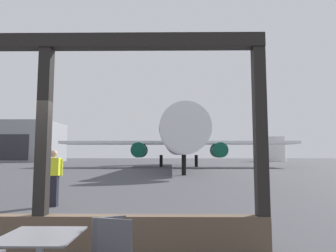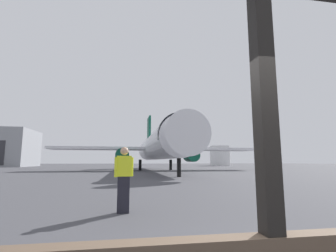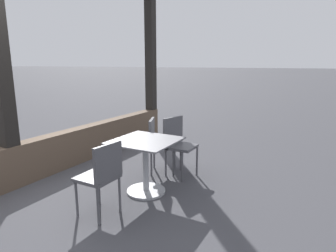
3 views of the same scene
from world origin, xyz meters
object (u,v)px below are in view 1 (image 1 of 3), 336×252
ground_crew_worker (53,177)px  fuel_storage_tank (273,149)px  cafe_chair_aisle_left (111,249)px  distant_hangar (9,142)px  airplane (179,140)px

ground_crew_worker → fuel_storage_tank: 74.20m
cafe_chair_aisle_left → distant_hangar: bearing=119.5°
ground_crew_worker → distant_hangar: 73.00m
airplane → distant_hangar: 53.79m
distant_hangar → fuel_storage_tank: bearing=4.0°
cafe_chair_aisle_left → ground_crew_worker: ground_crew_worker is taller
airplane → distant_hangar: (-40.81, 35.01, 1.25)m
ground_crew_worker → distant_hangar: (-36.12, 63.31, 3.87)m
cafe_chair_aisle_left → airplane: bearing=87.2°
distant_hangar → fuel_storage_tank: 66.00m
airplane → ground_crew_worker: airplane is taller
cafe_chair_aisle_left → fuel_storage_tank: size_ratio=0.13×
distant_hangar → fuel_storage_tank: size_ratio=3.71×
airplane → ground_crew_worker: bearing=-99.4°
airplane → distant_hangar: size_ratio=1.46×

